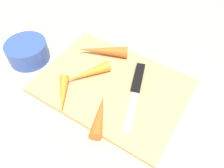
# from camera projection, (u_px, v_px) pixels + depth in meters

# --- Properties ---
(ground_plane) EXTENTS (1.40, 1.40, 0.00)m
(ground_plane) POSITION_uv_depth(u_px,v_px,m) (112.00, 87.00, 0.56)
(ground_plane) COLOR #C6B793
(cutting_board) EXTENTS (0.36, 0.26, 0.01)m
(cutting_board) POSITION_uv_depth(u_px,v_px,m) (112.00, 85.00, 0.56)
(cutting_board) COLOR tan
(cutting_board) RESTS_ON ground_plane
(knife) EXTENTS (0.08, 0.20, 0.01)m
(knife) POSITION_uv_depth(u_px,v_px,m) (137.00, 82.00, 0.55)
(knife) COLOR #B7B7BC
(knife) RESTS_ON cutting_board
(carrot_shortest) EXTENTS (0.08, 0.10, 0.02)m
(carrot_shortest) POSITION_uv_depth(u_px,v_px,m) (63.00, 94.00, 0.52)
(carrot_shortest) COLOR orange
(carrot_shortest) RESTS_ON cutting_board
(carrot_longest) EXTENTS (0.14, 0.09, 0.03)m
(carrot_longest) POSITION_uv_depth(u_px,v_px,m) (102.00, 51.00, 0.61)
(carrot_longest) COLOR orange
(carrot_longest) RESTS_ON cutting_board
(carrot_short) EXTENTS (0.07, 0.11, 0.03)m
(carrot_short) POSITION_uv_depth(u_px,v_px,m) (100.00, 115.00, 0.48)
(carrot_short) COLOR orange
(carrot_short) RESTS_ON cutting_board
(carrot_long) EXTENTS (0.09, 0.12, 0.03)m
(carrot_long) POSITION_uv_depth(u_px,v_px,m) (88.00, 73.00, 0.56)
(carrot_long) COLOR orange
(carrot_long) RESTS_ON cutting_board
(small_bowl) EXTENTS (0.11, 0.11, 0.05)m
(small_bowl) POSITION_uv_depth(u_px,v_px,m) (28.00, 51.00, 0.61)
(small_bowl) COLOR #3351B2
(small_bowl) RESTS_ON ground_plane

